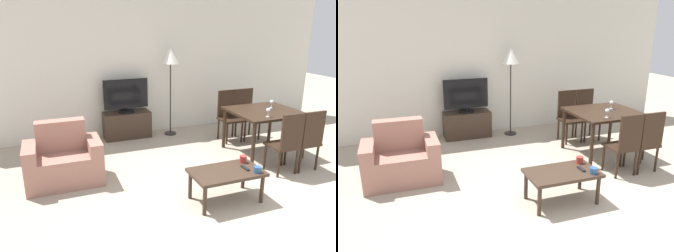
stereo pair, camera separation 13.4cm
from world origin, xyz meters
The scene contains 17 objects.
ground_plane centered at (0.00, 0.00, 0.00)m, with size 18.00×18.00×0.00m, color tan.
wall_back centered at (0.00, 3.54, 1.35)m, with size 7.63×0.06×2.70m.
armchair centered at (-2.05, 1.71, 0.32)m, with size 1.04×0.62×0.87m.
tv_stand centered at (-0.75, 3.27, 0.26)m, with size 0.91×0.39×0.52m.
tv centered at (-0.75, 3.27, 0.84)m, with size 0.86×0.30×0.65m.
coffee_table centered at (-0.17, 0.45, 0.36)m, with size 0.91×0.53×0.42m.
dining_table centered at (1.26, 1.65, 0.67)m, with size 1.12×1.01×0.76m.
dining_chair_near centered at (1.06, 0.83, 0.52)m, with size 0.40×0.40×0.96m.
dining_chair_far centered at (1.45, 2.47, 0.52)m, with size 0.40×0.40×0.96m.
dining_chair_near_right centered at (1.45, 0.83, 0.52)m, with size 0.40×0.40×0.96m.
dining_chair_far_left centered at (1.06, 2.47, 0.52)m, with size 0.40×0.40×0.96m.
floor_lamp centered at (0.12, 3.15, 1.51)m, with size 0.35×0.35×1.73m.
remote_primary centered at (0.08, 0.42, 0.43)m, with size 0.04×0.15×0.02m.
cup_white_near centered at (0.17, 0.27, 0.46)m, with size 0.09×0.09×0.08m.
cup_colored_far centered at (0.17, 0.60, 0.46)m, with size 0.09×0.09×0.09m.
wine_glass_left centered at (1.46, 1.74, 0.87)m, with size 0.07×0.07×0.15m.
wine_glass_center centered at (1.06, 1.31, 0.87)m, with size 0.07×0.07×0.15m.
Camera 2 is at (-2.05, -2.83, 2.19)m, focal length 35.00 mm.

